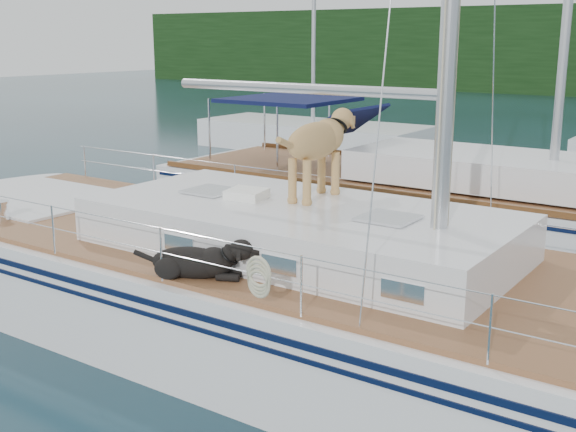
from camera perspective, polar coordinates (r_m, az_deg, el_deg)
The scene contains 4 objects.
ground at distance 9.71m, azimuth -3.14°, elevation -9.03°, with size 120.00×120.00×0.00m, color black.
main_sailboat at distance 9.41m, azimuth -2.71°, elevation -5.33°, with size 12.00×3.83×14.01m.
neighbor_sailboat at distance 14.31m, azimuth 11.06°, elevation 0.89°, with size 11.00×3.50×13.30m.
bg_boat_west at distance 25.23m, azimuth 1.98°, elevation 6.27°, with size 8.00×3.00×11.65m.
Camera 1 is at (5.51, -7.05, 3.77)m, focal length 45.00 mm.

